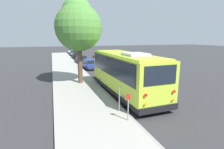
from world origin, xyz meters
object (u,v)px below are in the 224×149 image
Objects in this scene: parked_sedan_blue at (90,64)px; parked_sedan_gray at (74,53)px; street_tree at (78,25)px; sign_post_far at (119,100)px; shuttle_bus at (125,71)px; sign_post_near at (128,107)px; parked_sedan_white at (71,51)px; parked_sedan_black at (77,56)px; parked_sedan_navy at (82,60)px.

parked_sedan_gray is (19.13, -0.02, 0.01)m from parked_sedan_blue.
street_tree reaches higher than sign_post_far.
sign_post_far reaches higher than parked_sedan_gray.
parked_sedan_gray is at bearing -2.50° from sign_post_far.
shuttle_bus is at bearing 176.54° from parked_sedan_blue.
shuttle_bus is at bearing -28.05° from sign_post_far.
parked_sedan_white is at bearing -2.13° from sign_post_near.
parked_sedan_blue is 9.87m from street_tree.
parked_sedan_black is at bearing -2.71° from sign_post_near.
shuttle_bus reaches higher than parked_sedan_white.
sign_post_near is (-22.35, 1.24, 0.26)m from parked_sedan_navy.
parked_sedan_black is 13.58m from parked_sedan_white.
sign_post_far is (-15.54, 1.49, 0.25)m from parked_sedan_blue.
street_tree is at bearing 177.79° from parked_sedan_white.
sign_post_far is at bearing -171.52° from street_tree.
sign_post_near is (-42.99, 1.60, 0.26)m from parked_sedan_white.
sign_post_far is (1.25, 0.00, -0.03)m from sign_post_near.
parked_sedan_gray is (13.56, -0.28, -0.01)m from parked_sedan_navy.
parked_sedan_blue is 19.13m from parked_sedan_gray.
street_tree is at bearing 7.26° from sign_post_near.
parked_sedan_blue is at bearing -5.08° from sign_post_near.
street_tree is (4.08, 2.83, 3.67)m from shuttle_bus.
parked_sedan_navy reaches higher than parked_sedan_gray.
parked_sedan_white is 34.85m from street_tree.
street_tree reaches higher than shuttle_bus.
sign_post_far reaches higher than parked_sedan_blue.
parked_sedan_blue is 1.04× the size of parked_sedan_navy.
sign_post_near reaches higher than parked_sedan_white.
shuttle_bus is 2.15× the size of parked_sedan_white.
parked_sedan_navy is at bearing -3.35° from sign_post_far.
parked_sedan_navy is 0.95× the size of parked_sedan_black.
parked_sedan_black is 1.06× the size of parked_sedan_gray.
parked_sedan_navy is 13.57m from parked_sedan_gray.
parked_sedan_white is (20.65, -0.36, -0.00)m from parked_sedan_navy.
parked_sedan_gray is at bearing -178.44° from parked_sedan_white.
sign_post_far is (-28.17, 1.39, 0.25)m from parked_sedan_black.
parked_sedan_white reaches higher than parked_sedan_black.
parked_sedan_navy is 1.00× the size of parked_sedan_gray.
parked_sedan_navy is at bearing -1.99° from parked_sedan_blue.
parked_sedan_white is (26.21, -0.11, 0.02)m from parked_sedan_blue.
sign_post_near is at bearing 178.76° from parked_sedan_gray.
parked_sedan_navy and parked_sedan_white have the same top height.
sign_post_far reaches higher than parked_sedan_black.
sign_post_far is at bearing -179.92° from parked_sedan_white.
shuttle_bus is 6.47× the size of sign_post_near.
parked_sedan_navy is 14.77m from street_tree.
sign_post_far is at bearing 0.00° from sign_post_near.
parked_sedan_gray is 3.15× the size of sign_post_far.
parked_sedan_navy is 0.56× the size of street_tree.
shuttle_bus reaches higher than parked_sedan_black.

